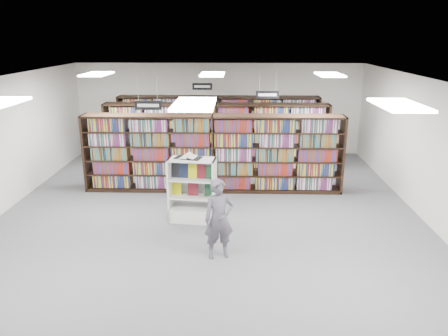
{
  "coord_description": "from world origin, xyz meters",
  "views": [
    {
      "loc": [
        0.62,
        -9.42,
        4.15
      ],
      "look_at": [
        0.34,
        0.5,
        1.1
      ],
      "focal_mm": 35.0,
      "sensor_mm": 36.0,
      "label": 1
    }
  ],
  "objects_px": {
    "endcap_display": "(193,200)",
    "open_book": "(188,157)",
    "shopper": "(219,219)",
    "bookshelf_row_near": "(213,153)"
  },
  "relations": [
    {
      "from": "open_book",
      "to": "shopper",
      "type": "relative_size",
      "value": 0.42
    },
    {
      "from": "endcap_display",
      "to": "shopper",
      "type": "bearing_deg",
      "value": -62.82
    },
    {
      "from": "bookshelf_row_near",
      "to": "endcap_display",
      "type": "bearing_deg",
      "value": -99.99
    },
    {
      "from": "endcap_display",
      "to": "open_book",
      "type": "bearing_deg",
      "value": 177.53
    },
    {
      "from": "bookshelf_row_near",
      "to": "open_book",
      "type": "height_order",
      "value": "bookshelf_row_near"
    },
    {
      "from": "endcap_display",
      "to": "open_book",
      "type": "height_order",
      "value": "open_book"
    },
    {
      "from": "bookshelf_row_near",
      "to": "shopper",
      "type": "xyz_separation_m",
      "value": [
        0.31,
        -3.8,
        -0.26
      ]
    },
    {
      "from": "endcap_display",
      "to": "open_book",
      "type": "relative_size",
      "value": 2.26
    },
    {
      "from": "bookshelf_row_near",
      "to": "open_book",
      "type": "bearing_deg",
      "value": -102.77
    },
    {
      "from": "open_book",
      "to": "bookshelf_row_near",
      "type": "bearing_deg",
      "value": 92.83
    }
  ]
}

